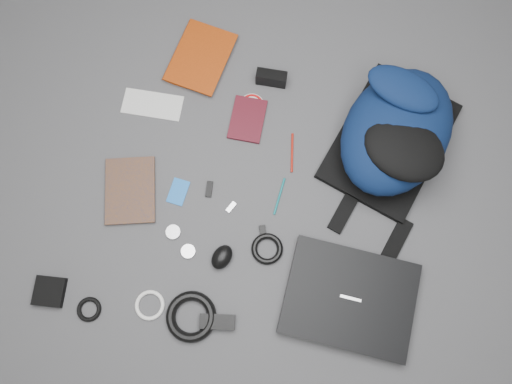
% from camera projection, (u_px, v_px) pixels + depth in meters
% --- Properties ---
extents(ground, '(4.00, 4.00, 0.00)m').
position_uv_depth(ground, '(256.00, 193.00, 1.71)').
color(ground, '#4F4F51').
rests_on(ground, ground).
extents(backpack, '(0.49, 0.60, 0.22)m').
position_uv_depth(backpack, '(397.00, 131.00, 1.65)').
color(backpack, '#081533').
rests_on(backpack, ground).
extents(laptop, '(0.42, 0.33, 0.04)m').
position_uv_depth(laptop, '(349.00, 298.00, 1.61)').
color(laptop, black).
rests_on(laptop, ground).
extents(textbook_red, '(0.22, 0.28, 0.03)m').
position_uv_depth(textbook_red, '(176.00, 49.00, 1.83)').
color(textbook_red, '#8E2D08').
rests_on(textbook_red, ground).
extents(comic_book, '(0.24, 0.28, 0.02)m').
position_uv_depth(comic_book, '(105.00, 192.00, 1.71)').
color(comic_book, '#A25A0B').
rests_on(comic_book, ground).
extents(envelope, '(0.22, 0.12, 0.00)m').
position_uv_depth(envelope, '(152.00, 105.00, 1.79)').
color(envelope, silver).
rests_on(envelope, ground).
extents(dvd_case, '(0.13, 0.17, 0.01)m').
position_uv_depth(dvd_case, '(247.00, 119.00, 1.77)').
color(dvd_case, '#3D0B13').
rests_on(dvd_case, ground).
extents(compact_camera, '(0.11, 0.05, 0.06)m').
position_uv_depth(compact_camera, '(271.00, 78.00, 1.79)').
color(compact_camera, black).
rests_on(compact_camera, ground).
extents(sticker_disc, '(0.10, 0.10, 0.00)m').
position_uv_depth(sticker_disc, '(252.00, 105.00, 1.79)').
color(sticker_disc, silver).
rests_on(sticker_disc, ground).
extents(pen_teal, '(0.01, 0.13, 0.01)m').
position_uv_depth(pen_teal, '(279.00, 196.00, 1.71)').
color(pen_teal, '#0C686E').
rests_on(pen_teal, ground).
extents(pen_red, '(0.04, 0.14, 0.01)m').
position_uv_depth(pen_red, '(292.00, 153.00, 1.74)').
color(pen_red, '#AD190D').
rests_on(pen_red, ground).
extents(id_badge, '(0.06, 0.09, 0.00)m').
position_uv_depth(id_badge, '(178.00, 192.00, 1.71)').
color(id_badge, blue).
rests_on(id_badge, ground).
extents(usb_black, '(0.03, 0.06, 0.01)m').
position_uv_depth(usb_black, '(209.00, 189.00, 1.71)').
color(usb_black, black).
rests_on(usb_black, ground).
extents(usb_silver, '(0.03, 0.04, 0.01)m').
position_uv_depth(usb_silver, '(231.00, 207.00, 1.70)').
color(usb_silver, silver).
rests_on(usb_silver, ground).
extents(key_fob, '(0.03, 0.04, 0.01)m').
position_uv_depth(key_fob, '(263.00, 230.00, 1.68)').
color(key_fob, black).
rests_on(key_fob, ground).
extents(mouse, '(0.08, 0.10, 0.05)m').
position_uv_depth(mouse, '(222.00, 257.00, 1.64)').
color(mouse, black).
rests_on(mouse, ground).
extents(headphone_left, '(0.05, 0.05, 0.01)m').
position_uv_depth(headphone_left, '(173.00, 232.00, 1.67)').
color(headphone_left, '#A6A6A8').
rests_on(headphone_left, ground).
extents(headphone_right, '(0.06, 0.06, 0.01)m').
position_uv_depth(headphone_right, '(188.00, 251.00, 1.66)').
color(headphone_right, silver).
rests_on(headphone_right, ground).
extents(cable_coil, '(0.12, 0.12, 0.02)m').
position_uv_depth(cable_coil, '(267.00, 249.00, 1.66)').
color(cable_coil, black).
rests_on(cable_coil, ground).
extents(power_brick, '(0.12, 0.07, 0.03)m').
position_uv_depth(power_brick, '(217.00, 322.00, 1.60)').
color(power_brick, black).
rests_on(power_brick, ground).
extents(power_cord_coil, '(0.19, 0.19, 0.03)m').
position_uv_depth(power_cord_coil, '(191.00, 317.00, 1.60)').
color(power_cord_coil, black).
rests_on(power_cord_coil, ground).
extents(pouch, '(0.11, 0.11, 0.02)m').
position_uv_depth(pouch, '(49.00, 291.00, 1.62)').
color(pouch, black).
rests_on(pouch, ground).
extents(earbud_coil, '(0.10, 0.10, 0.01)m').
position_uv_depth(earbud_coil, '(89.00, 309.00, 1.61)').
color(earbud_coil, black).
rests_on(earbud_coil, ground).
extents(white_cable_coil, '(0.11, 0.11, 0.01)m').
position_uv_depth(white_cable_coil, '(150.00, 305.00, 1.62)').
color(white_cable_coil, white).
rests_on(white_cable_coil, ground).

